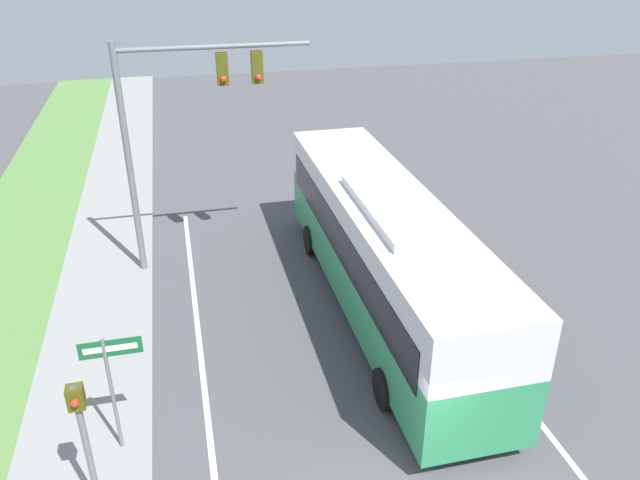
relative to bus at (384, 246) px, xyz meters
name	(u,v)px	position (x,y,z in m)	size (l,w,h in m)	color
bus	(384,246)	(0.00, 0.00, 0.00)	(2.69, 12.40, 3.75)	#2D8956
signal_gantry	(178,115)	(-5.08, 3.88, 2.92)	(5.56, 0.41, 7.11)	slate
pedestrian_signal	(83,431)	(-7.32, -5.45, 0.01)	(0.28, 0.34, 3.06)	slate
street_sign	(112,376)	(-6.95, -3.86, -0.12)	(1.20, 0.08, 2.86)	slate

